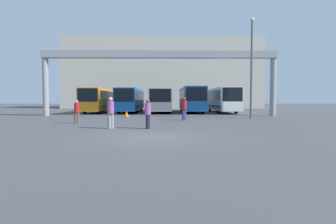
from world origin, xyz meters
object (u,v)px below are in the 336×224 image
pedestrian_mid_right (148,113)px  lamp_post (252,64)px  bus_slot_2 (161,99)px  pedestrian_near_right (111,112)px  pedestrian_mid_left (184,108)px  bus_slot_3 (191,98)px  bus_slot_0 (99,99)px  pedestrian_near_left (77,111)px  bus_slot_4 (222,99)px  traffic_cone (126,114)px  bus_slot_1 (131,99)px

pedestrian_mid_right → lamp_post: bearing=147.6°
bus_slot_2 → pedestrian_near_right: bus_slot_2 is taller
pedestrian_mid_left → lamp_post: lamp_post is taller
lamp_post → bus_slot_3: bearing=109.3°
bus_slot_0 → lamp_post: lamp_post is taller
bus_slot_0 → pedestrian_mid_right: (7.60, -19.13, -0.85)m
bus_slot_0 → pedestrian_mid_left: (10.10, -13.09, -0.76)m
bus_slot_3 → pedestrian_near_left: size_ratio=7.26×
pedestrian_mid_right → bus_slot_2: bearing=-167.2°
pedestrian_mid_right → pedestrian_near_left: (-5.18, 3.39, -0.03)m
pedestrian_near_right → pedestrian_mid_left: pedestrian_mid_left is taller
pedestrian_near_right → bus_slot_3: bearing=-145.9°
bus_slot_0 → bus_slot_3: bearing=3.9°
bus_slot_4 → pedestrian_mid_right: bearing=-113.3°
bus_slot_0 → pedestrian_near_left: bus_slot_0 is taller
pedestrian_near_left → pedestrian_near_right: bearing=111.6°
pedestrian_near_right → pedestrian_near_left: size_ratio=1.11×
traffic_cone → lamp_post: bearing=-13.3°
pedestrian_near_left → bus_slot_0: bearing=-102.3°
bus_slot_2 → bus_slot_4: (8.01, -0.73, 0.09)m
lamp_post → traffic_cone: bearing=166.7°
bus_slot_3 → pedestrian_near_left: 19.16m
bus_slot_4 → pedestrian_near_left: (-13.60, -16.16, -0.94)m
bus_slot_0 → bus_slot_3: bus_slot_3 is taller
bus_slot_0 → bus_slot_4: bearing=1.5°
bus_slot_3 → bus_slot_2: bearing=175.2°
bus_slot_2 → traffic_cone: bus_slot_2 is taller
pedestrian_near_left → lamp_post: bearing=178.1°
bus_slot_2 → bus_slot_3: 4.02m
lamp_post → bus_slot_2: bearing=123.8°
bus_slot_1 → bus_slot_3: (8.01, -0.22, 0.11)m
pedestrian_near_left → traffic_cone: pedestrian_near_left is taller
bus_slot_1 → lamp_post: size_ratio=1.39×
bus_slot_1 → traffic_cone: (0.76, -9.33, -1.46)m
bus_slot_1 → bus_slot_2: (4.01, 0.12, -0.03)m
bus_slot_0 → pedestrian_near_right: bus_slot_0 is taller
pedestrian_near_left → lamp_post: 15.04m
bus_slot_0 → bus_slot_1: 4.14m
bus_slot_1 → pedestrian_near_right: (1.48, -20.09, -0.78)m
bus_slot_2 → pedestrian_near_left: bus_slot_2 is taller
pedestrian_near_right → bus_slot_4: bearing=-156.1°
pedestrian_near_right → pedestrian_mid_right: 2.12m
bus_slot_1 → pedestrian_mid_right: size_ratio=7.27×
bus_slot_1 → traffic_cone: bus_slot_1 is taller
pedestrian_near_right → pedestrian_mid_right: bearing=140.3°
bus_slot_0 → traffic_cone: 9.68m
traffic_cone → lamp_post: (11.38, -2.70, 4.48)m
bus_slot_4 → pedestrian_near_right: size_ratio=6.10×
bus_slot_2 → pedestrian_near_left: (-5.59, -16.89, -0.85)m
bus_slot_2 → pedestrian_near_right: (-2.53, -20.21, -0.75)m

